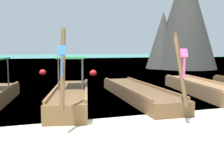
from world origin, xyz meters
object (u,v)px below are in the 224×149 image
at_px(karst_rock, 182,18).
at_px(mooring_buoy_near, 93,73).
at_px(longtail_boat_red_ribbon, 200,88).
at_px(longtail_boat_blue_ribbon, 71,95).
at_px(mooring_buoy_far, 43,73).
at_px(longtail_boat_pink_ribbon, 137,93).

relative_size(karst_rock, mooring_buoy_near, 21.75).
height_order(longtail_boat_red_ribbon, mooring_buoy_near, longtail_boat_red_ribbon).
xyz_separation_m(longtail_boat_blue_ribbon, karst_rock, (14.72, 15.24, 5.35)).
distance_m(longtail_boat_blue_ribbon, mooring_buoy_far, 11.38).
relative_size(longtail_boat_pink_ribbon, mooring_buoy_far, 13.82).
bearing_deg(karst_rock, longtail_boat_pink_ribbon, -128.39).
relative_size(longtail_boat_blue_ribbon, mooring_buoy_near, 11.25).
bearing_deg(karst_rock, mooring_buoy_far, -165.94).
xyz_separation_m(longtail_boat_pink_ribbon, mooring_buoy_far, (-3.70, 11.04, 0.00)).
bearing_deg(mooring_buoy_far, karst_rock, 14.06).
bearing_deg(mooring_buoy_far, mooring_buoy_near, -27.89).
distance_m(longtail_boat_blue_ribbon, mooring_buoy_near, 9.81).
bearing_deg(karst_rock, longtail_boat_blue_ribbon, -134.01).
distance_m(longtail_boat_pink_ribbon, mooring_buoy_far, 11.65).
distance_m(mooring_buoy_near, mooring_buoy_far, 4.29).
height_order(longtail_boat_blue_ribbon, mooring_buoy_far, longtail_boat_blue_ribbon).
xyz_separation_m(longtail_boat_pink_ribbon, mooring_buoy_near, (0.09, 9.03, 0.02)).
height_order(longtail_boat_pink_ribbon, longtail_boat_red_ribbon, longtail_boat_red_ribbon).
relative_size(mooring_buoy_near, mooring_buoy_far, 1.06).
xyz_separation_m(longtail_boat_blue_ribbon, mooring_buoy_near, (2.98, 9.34, -0.07)).
relative_size(longtail_boat_pink_ribbon, mooring_buoy_near, 13.04).
bearing_deg(longtail_boat_red_ribbon, longtail_boat_blue_ribbon, -176.16).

